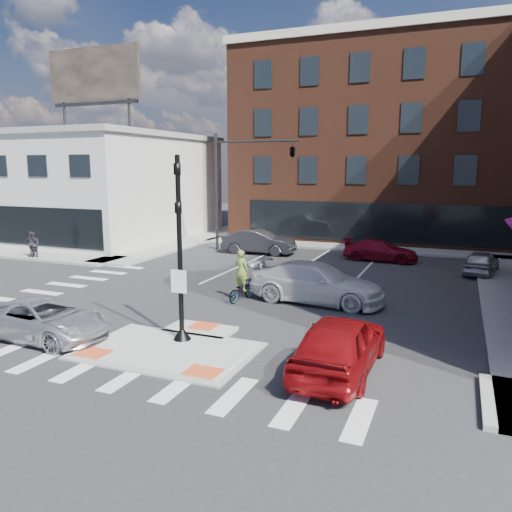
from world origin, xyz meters
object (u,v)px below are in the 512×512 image
at_px(red_sedan, 340,344).
at_px(pedestrian_a, 34,245).
at_px(bg_car_silver, 481,262).
at_px(bg_car_red, 380,250).
at_px(pedestrian_b, 31,244).
at_px(silver_suv, 44,319).
at_px(cyclist, 241,284).
at_px(white_pickup, 317,283).
at_px(bg_car_dark, 259,242).

height_order(red_sedan, pedestrian_a, pedestrian_a).
height_order(red_sedan, bg_car_silver, red_sedan).
distance_m(red_sedan, pedestrian_a, 23.82).
bearing_deg(bg_car_red, pedestrian_b, 113.39).
height_order(red_sedan, pedestrian_b, pedestrian_b).
bearing_deg(bg_car_red, silver_suv, 158.43).
relative_size(cyclist, pedestrian_a, 1.40).
relative_size(white_pickup, bg_car_red, 1.30).
xyz_separation_m(red_sedan, pedestrian_b, (-21.81, 10.00, 0.12)).
xyz_separation_m(silver_suv, white_pickup, (7.26, 8.00, 0.17)).
xyz_separation_m(white_pickup, pedestrian_b, (-19.22, 3.00, 0.12)).
bearing_deg(cyclist, red_sedan, 143.87).
distance_m(red_sedan, bg_car_dark, 19.76).
relative_size(silver_suv, pedestrian_a, 3.02).
relative_size(white_pickup, bg_car_dark, 1.20).
xyz_separation_m(bg_car_silver, cyclist, (-9.82, -9.87, 0.10)).
bearing_deg(silver_suv, pedestrian_a, 49.14).
height_order(cyclist, pedestrian_a, cyclist).
relative_size(red_sedan, bg_car_dark, 1.01).
bearing_deg(pedestrian_a, bg_car_red, 20.48).
xyz_separation_m(silver_suv, pedestrian_a, (-11.77, 11.00, 0.28)).
xyz_separation_m(bg_car_silver, pedestrian_b, (-25.96, -5.83, 0.31)).
bearing_deg(bg_car_silver, bg_car_dark, 2.95).
bearing_deg(cyclist, white_pickup, -150.98).
relative_size(red_sedan, bg_car_red, 1.10).
xyz_separation_m(silver_suv, bg_car_red, (8.36, 18.79, -0.02)).
distance_m(white_pickup, bg_car_dark, 12.41).
distance_m(cyclist, pedestrian_b, 16.65).
height_order(white_pickup, bg_car_dark, white_pickup).
xyz_separation_m(red_sedan, bg_car_dark, (-9.41, 17.37, -0.04)).
xyz_separation_m(white_pickup, pedestrian_a, (-19.02, 3.00, 0.10)).
height_order(bg_car_dark, cyclist, cyclist).
xyz_separation_m(bg_car_dark, cyclist, (3.75, -11.41, -0.05)).
bearing_deg(cyclist, pedestrian_a, -3.88).
height_order(white_pickup, bg_car_silver, white_pickup).
bearing_deg(bg_car_silver, silver_suv, 59.69).
distance_m(bg_car_red, pedestrian_b, 21.77).
relative_size(bg_car_silver, cyclist, 1.70).
xyz_separation_m(pedestrian_a, pedestrian_b, (-0.19, 0.00, 0.01)).
xyz_separation_m(bg_car_dark, pedestrian_b, (-12.40, -7.37, 0.16)).
distance_m(bg_car_dark, bg_car_silver, 13.65).
height_order(bg_car_silver, pedestrian_b, pedestrian_b).
distance_m(bg_car_red, cyclist, 12.55).
distance_m(red_sedan, bg_car_red, 17.86).
bearing_deg(red_sedan, bg_car_dark, -60.39).
relative_size(bg_car_dark, pedestrian_b, 3.00).
relative_size(silver_suv, cyclist, 2.15).
height_order(white_pickup, pedestrian_b, pedestrian_b).
bearing_deg(pedestrian_b, white_pickup, -17.86).
bearing_deg(bg_car_red, bg_car_dark, 95.45).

